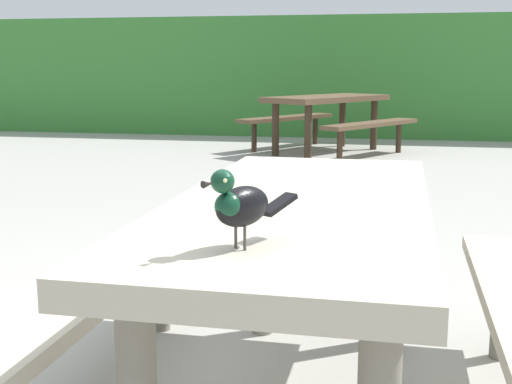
% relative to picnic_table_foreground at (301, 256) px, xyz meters
% --- Properties ---
extents(hedge_wall, '(28.00, 1.35, 1.89)m').
position_rel_picnic_table_foreground_xyz_m(hedge_wall, '(-0.36, 9.35, 0.39)').
color(hedge_wall, '#387A33').
rests_on(hedge_wall, ground).
extents(picnic_table_foreground, '(1.70, 1.81, 0.74)m').
position_rel_picnic_table_foreground_xyz_m(picnic_table_foreground, '(0.00, 0.00, 0.00)').
color(picnic_table_foreground, '#B2A893').
rests_on(picnic_table_foreground, ground).
extents(bird_grackle, '(0.17, 0.26, 0.18)m').
position_rel_picnic_table_foreground_xyz_m(bird_grackle, '(-0.06, -0.62, 0.29)').
color(bird_grackle, black).
rests_on(bird_grackle, picnic_table_foreground).
extents(picnic_table_mid_left, '(2.33, 2.34, 0.74)m').
position_rel_picnic_table_foreground_xyz_m(picnic_table_mid_left, '(-0.59, 6.89, 0.00)').
color(picnic_table_mid_left, brown).
rests_on(picnic_table_mid_left, ground).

